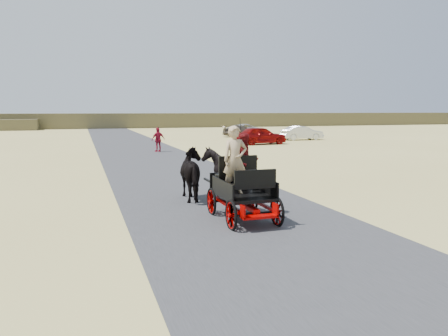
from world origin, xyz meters
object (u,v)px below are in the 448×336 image
object	(u,v)px
horse_left	(195,174)
car_a	(260,135)
car_b	(302,133)
horse_right	(227,172)
carriage	(243,206)
pedestrian	(158,140)
car_c	(242,131)
car_d	(247,129)

from	to	relation	value
horse_left	car_a	size ratio (longest dim) A/B	0.45
car_b	horse_right	bearing A→B (deg)	146.97
carriage	pedestrian	size ratio (longest dim) A/B	1.39
carriage	car_c	size ratio (longest dim) A/B	0.56
car_b	pedestrian	bearing A→B (deg)	117.06
pedestrian	car_d	xyz separation A→B (m)	(13.62, 17.85, -0.21)
car_b	car_c	world-z (taller)	car_b
car_d	carriage	bearing A→B (deg)	161.27
horse_right	car_b	world-z (taller)	horse_right
horse_left	pedestrian	distance (m)	16.98
horse_right	car_a	xyz separation A→B (m)	(10.08, 20.93, -0.08)
pedestrian	horse_left	bearing A→B (deg)	66.17
horse_right	car_d	xyz separation A→B (m)	(14.19, 34.76, -0.20)
car_a	car_d	distance (m)	14.43
horse_left	horse_right	xyz separation A→B (m)	(1.10, 0.00, 0.00)
pedestrian	car_d	world-z (taller)	pedestrian
pedestrian	car_b	bearing A→B (deg)	-171.13
horse_right	pedestrian	xyz separation A→B (m)	(0.57, 16.90, 0.01)
car_a	car_c	bearing A→B (deg)	-17.31
horse_right	car_a	distance (m)	23.23
carriage	car_d	bearing A→B (deg)	68.67
carriage	horse_left	bearing A→B (deg)	100.39
car_c	car_d	size ratio (longest dim) A/B	0.91
horse_right	carriage	bearing A→B (deg)	79.61
carriage	pedestrian	world-z (taller)	pedestrian
carriage	horse_left	world-z (taller)	horse_left
car_a	car_d	size ratio (longest dim) A/B	0.96
car_a	car_b	xyz separation A→B (m)	(6.09, 3.94, -0.08)
car_a	horse_left	bearing A→B (deg)	146.46
horse_right	car_a	size ratio (longest dim) A/B	0.38
car_b	car_d	world-z (taller)	car_b
horse_right	pedestrian	size ratio (longest dim) A/B	0.98
pedestrian	car_d	distance (m)	22.46
car_a	car_c	distance (m)	10.71
horse_right	car_b	bearing A→B (deg)	-123.03
carriage	horse_right	xyz separation A→B (m)	(0.55, 3.00, 0.49)
horse_left	car_a	distance (m)	23.73
horse_right	car_c	size ratio (longest dim) A/B	0.40
pedestrian	car_a	xyz separation A→B (m)	(9.51, 4.03, -0.10)
car_b	car_d	distance (m)	10.08
carriage	car_d	distance (m)	40.53
carriage	horse_left	size ratio (longest dim) A/B	1.20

